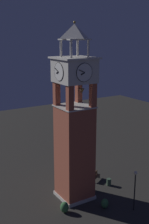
{
  "coord_description": "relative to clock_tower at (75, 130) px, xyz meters",
  "views": [
    {
      "loc": [
        -23.88,
        14.68,
        16.56
      ],
      "look_at": [
        0.0,
        0.0,
        9.27
      ],
      "focal_mm": 47.21,
      "sensor_mm": 36.0,
      "label": 1
    }
  ],
  "objects": [
    {
      "name": "ground",
      "position": [
        0.0,
        0.0,
        -7.38
      ],
      "size": [
        80.0,
        80.0,
        0.0
      ],
      "primitive_type": "plane",
      "color": "#2A2925"
    },
    {
      "name": "clock_tower",
      "position": [
        0.0,
        0.0,
        0.0
      ],
      "size": [
        3.73,
        3.73,
        17.86
      ],
      "color": "#9E4C38",
      "rests_on": "ground"
    },
    {
      "name": "park_bench",
      "position": [
        1.8,
        -3.98,
        -6.89
      ],
      "size": [
        1.17,
        1.61,
        0.95
      ],
      "color": "brown",
      "rests_on": "ground"
    },
    {
      "name": "lamp_post",
      "position": [
        -5.17,
        -3.63,
        -4.54
      ],
      "size": [
        0.36,
        0.36,
        4.12
      ],
      "color": "black",
      "rests_on": "ground"
    },
    {
      "name": "trash_bin",
      "position": [
        -0.02,
        -4.58,
        -6.98
      ],
      "size": [
        0.52,
        0.52,
        0.8
      ],
      "primitive_type": "cylinder",
      "color": "#38513D",
      "rests_on": "ground"
    },
    {
      "name": "shrub_near_entry",
      "position": [
        -3.4,
        -1.42,
        -6.9
      ],
      "size": [
        0.73,
        0.73,
        0.96
      ],
      "primitive_type": "ellipsoid",
      "color": "#336638",
      "rests_on": "ground"
    },
    {
      "name": "shrub_left_of_tower",
      "position": [
        -1.98,
        2.34,
        -6.84
      ],
      "size": [
        0.83,
        0.83,
        1.07
      ],
      "primitive_type": "ellipsoid",
      "color": "#336638",
      "rests_on": "ground"
    }
  ]
}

